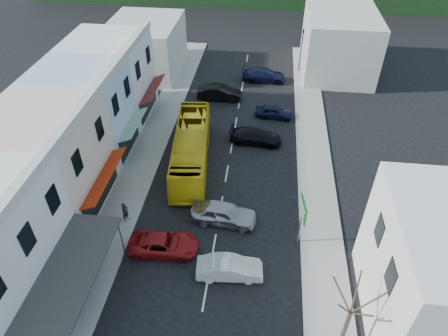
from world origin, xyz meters
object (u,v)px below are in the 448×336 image
pedestrian_left (125,211)px  traffic_signal (301,50)px  direction_sign (301,222)px  bus (191,148)px  car_silver (224,215)px  car_white (230,268)px  car_red (164,244)px  street_tree (350,313)px

pedestrian_left → traffic_signal: traffic_signal is taller
direction_sign → bus: bearing=129.4°
car_silver → car_white: 4.79m
car_red → direction_sign: bearing=-81.7°
car_red → street_tree: street_tree is taller
bus → traffic_signal: traffic_signal is taller
car_silver → car_white: (0.93, -4.70, 0.00)m
street_tree → traffic_signal: (-1.37, 34.99, -0.48)m
car_silver → pedestrian_left: size_ratio=2.59×
car_red → direction_sign: size_ratio=1.12×
car_silver → direction_sign: direction_sign is taller
traffic_signal → bus: bearing=45.1°
bus → street_tree: street_tree is taller
car_silver → car_red: size_ratio=0.96×
traffic_signal → car_white: bearing=61.9°
car_red → traffic_signal: 31.32m
direction_sign → traffic_signal: (0.80, 27.85, 0.61)m
car_silver → street_tree: bearing=-133.4°
car_white → direction_sign: size_ratio=1.07×
car_silver → traffic_signal: size_ratio=0.83×
car_white → traffic_signal: (5.26, 31.11, 1.97)m
pedestrian_left → car_white: bearing=-96.0°
direction_sign → street_tree: 7.54m
car_silver → pedestrian_left: (-7.17, -0.82, 0.30)m
pedestrian_left → traffic_signal: size_ratio=0.32×
bus → street_tree: 19.00m
car_white → street_tree: bearing=-125.8°
car_red → direction_sign: 9.39m
street_tree → car_silver: bearing=131.4°
car_red → bus: bearing=-3.5°
bus → street_tree: bearing=-60.0°
car_silver → street_tree: 11.69m
street_tree → car_white: bearing=149.7°
car_red → pedestrian_left: (-3.44, 2.42, 0.30)m
car_silver → car_white: same height
direction_sign → street_tree: size_ratio=0.65×
pedestrian_left → direction_sign: size_ratio=0.41×
car_white → pedestrian_left: size_ratio=2.59×
traffic_signal → car_silver: bearing=58.4°
car_silver → pedestrian_left: 7.23m
car_red → car_white: bearing=-110.2°
bus → car_silver: bearing=-67.7°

